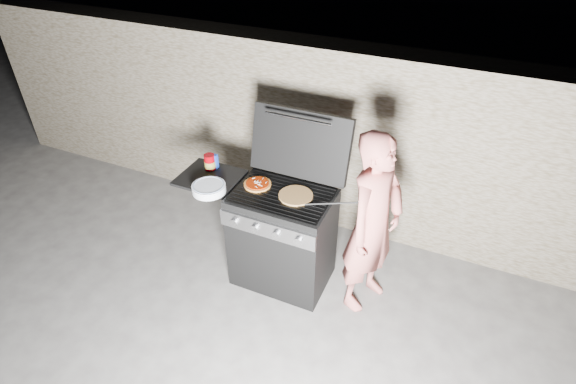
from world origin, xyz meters
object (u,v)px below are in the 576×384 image
at_px(pizza_topped, 258,184).
at_px(sauce_jar, 210,162).
at_px(gas_grill, 256,230).
at_px(person, 373,225).

distance_m(pizza_topped, sauce_jar, 0.49).
relative_size(gas_grill, person, 0.85).
height_order(sauce_jar, person, person).
distance_m(gas_grill, sauce_jar, 0.71).
bearing_deg(gas_grill, pizza_topped, 73.25).
xyz_separation_m(gas_grill, sauce_jar, (-0.48, 0.10, 0.52)).
relative_size(pizza_topped, sauce_jar, 1.59).
height_order(gas_grill, sauce_jar, sauce_jar).
height_order(gas_grill, person, person).
xyz_separation_m(gas_grill, person, (0.98, 0.08, 0.33)).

